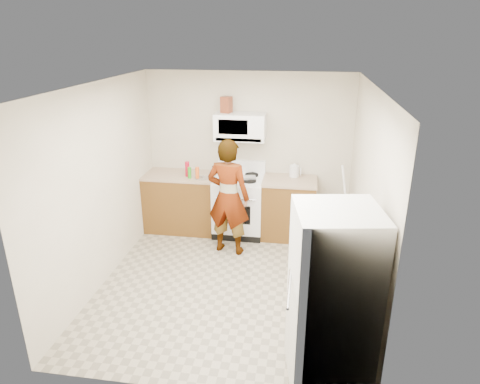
% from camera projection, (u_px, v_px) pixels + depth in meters
% --- Properties ---
extents(floor, '(3.60, 3.60, 0.00)m').
position_uv_depth(floor, '(229.00, 283.00, 5.53)').
color(floor, gray).
rests_on(floor, ground).
extents(back_wall, '(3.20, 0.02, 2.50)m').
position_uv_depth(back_wall, '(248.00, 153.00, 6.74)').
color(back_wall, beige).
rests_on(back_wall, floor).
extents(right_wall, '(0.02, 3.60, 2.50)m').
position_uv_depth(right_wall, '(365.00, 200.00, 4.86)').
color(right_wall, beige).
rests_on(right_wall, floor).
extents(cabinet_left, '(1.12, 0.62, 0.90)m').
position_uv_depth(cabinet_left, '(182.00, 203.00, 6.90)').
color(cabinet_left, brown).
rests_on(cabinet_left, floor).
extents(counter_left, '(1.14, 0.64, 0.03)m').
position_uv_depth(counter_left, '(180.00, 175.00, 6.73)').
color(counter_left, tan).
rests_on(counter_left, cabinet_left).
extents(cabinet_right, '(0.80, 0.62, 0.90)m').
position_uv_depth(cabinet_right, '(289.00, 209.00, 6.65)').
color(cabinet_right, brown).
rests_on(cabinet_right, floor).
extents(counter_right, '(0.82, 0.64, 0.03)m').
position_uv_depth(counter_right, '(290.00, 181.00, 6.49)').
color(counter_right, tan).
rests_on(counter_right, cabinet_right).
extents(gas_range, '(0.76, 0.65, 1.13)m').
position_uv_depth(gas_range, '(239.00, 204.00, 6.74)').
color(gas_range, white).
rests_on(gas_range, floor).
extents(microwave, '(0.76, 0.38, 0.40)m').
position_uv_depth(microwave, '(240.00, 127.00, 6.43)').
color(microwave, white).
rests_on(microwave, back_wall).
extents(person, '(0.68, 0.51, 1.70)m').
position_uv_depth(person, '(228.00, 197.00, 6.04)').
color(person, tan).
rests_on(person, floor).
extents(fridge, '(0.80, 0.80, 1.70)m').
position_uv_depth(fridge, '(332.00, 298.00, 3.76)').
color(fridge, silver).
rests_on(fridge, floor).
extents(kettle, '(0.15, 0.15, 0.18)m').
position_uv_depth(kettle, '(294.00, 171.00, 6.60)').
color(kettle, silver).
rests_on(kettle, counter_right).
extents(jug, '(0.18, 0.18, 0.24)m').
position_uv_depth(jug, '(226.00, 105.00, 6.38)').
color(jug, maroon).
rests_on(jug, microwave).
extents(saucepan, '(0.26, 0.26, 0.12)m').
position_uv_depth(saucepan, '(227.00, 170.00, 6.70)').
color(saucepan, silver).
rests_on(saucepan, gas_range).
extents(tray, '(0.28, 0.21, 0.05)m').
position_uv_depth(tray, '(248.00, 178.00, 6.49)').
color(tray, white).
rests_on(tray, gas_range).
extents(bottle_spray, '(0.08, 0.08, 0.23)m').
position_uv_depth(bottle_spray, '(187.00, 169.00, 6.61)').
color(bottle_spray, '#B60D25').
rests_on(bottle_spray, counter_left).
extents(bottle_hot_sauce, '(0.06, 0.06, 0.18)m').
position_uv_depth(bottle_hot_sauce, '(197.00, 173.00, 6.51)').
color(bottle_hot_sauce, '#DE5618').
rests_on(bottle_hot_sauce, counter_left).
extents(bottle_green_cap, '(0.06, 0.06, 0.18)m').
position_uv_depth(bottle_green_cap, '(190.00, 173.00, 6.52)').
color(bottle_green_cap, '#238618').
rests_on(bottle_green_cap, counter_left).
extents(pot_lid, '(0.24, 0.24, 0.01)m').
position_uv_depth(pot_lid, '(202.00, 178.00, 6.55)').
color(pot_lid, silver).
rests_on(pot_lid, counter_left).
extents(broom, '(0.28, 0.14, 1.33)m').
position_uv_depth(broom, '(347.00, 209.00, 6.07)').
color(broom, white).
rests_on(broom, floor).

